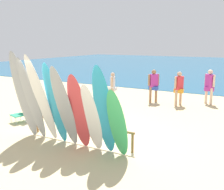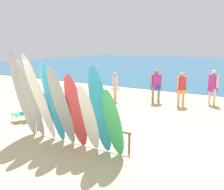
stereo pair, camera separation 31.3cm
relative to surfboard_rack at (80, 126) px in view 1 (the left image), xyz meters
The scene contains 18 objects.
ground 14.01m from the surfboard_rack, 90.00° to the left, with size 60.00×60.00×0.00m, color #D3BC8C.
ocean_water 29.30m from the surfboard_rack, 90.00° to the left, with size 60.00×40.00×0.02m, color #235B7F.
surfboard_rack is the anchor object (origin of this frame).
surfboard_grey_0 1.94m from the surfboard_rack, 157.77° to the right, with size 0.54×0.06×2.84m, color #999EA3.
surfboard_grey_1 1.63m from the surfboard_rack, 151.48° to the right, with size 0.50×0.08×2.69m, color #999EA3.
surfboard_white_2 1.38m from the surfboard_rack, 138.88° to the right, with size 0.48×0.07×2.84m, color white.
surfboard_teal_3 1.05m from the surfboard_rack, 123.68° to the right, with size 0.49×0.07×2.55m, color #289EC6.
surfboard_grey_4 1.01m from the surfboard_rack, 89.47° to the right, with size 0.50×0.07×2.54m, color #999EA3.
surfboard_red_5 0.95m from the surfboard_rack, 55.10° to the right, with size 0.54×0.08×2.28m, color #D13D42.
surfboard_white_6 1.08m from the surfboard_rack, 34.56° to the right, with size 0.54×0.08×2.03m, color white.
surfboard_teal_7 1.56m from the surfboard_rack, 26.70° to the right, with size 0.51×0.08×2.58m, color #289EC6.
surfboard_green_8 1.79m from the surfboard_rack, 21.06° to the right, with size 0.48×0.08×2.02m, color #38B266.
beachgoer_photographing 7.51m from the surfboard_rack, 69.43° to the left, with size 0.53×0.44×1.70m.
beachgoer_strolling 6.17m from the surfboard_rack, 76.65° to the left, with size 0.42×0.57×1.63m.
beachgoer_by_water 5.55m from the surfboard_rack, 108.27° to the left, with size 0.39×0.54×1.49m.
beachgoer_midbeach 6.07m from the surfboard_rack, 88.68° to the left, with size 0.43×0.51×1.65m.
beach_chair_red 4.10m from the surfboard_rack, 151.67° to the left, with size 0.57×0.69×0.84m.
beach_chair_blue 3.15m from the surfboard_rack, 169.40° to the left, with size 0.66×0.76×0.83m.
Camera 1 is at (4.48, -6.13, 2.98)m, focal length 41.80 mm.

